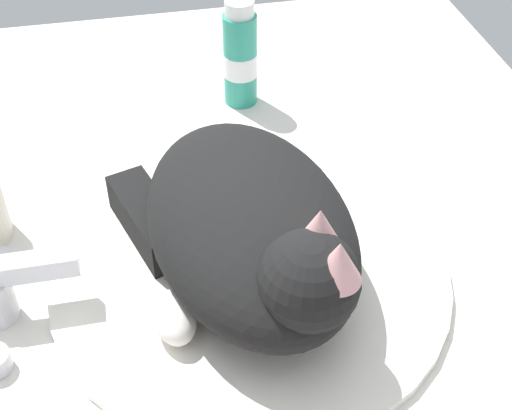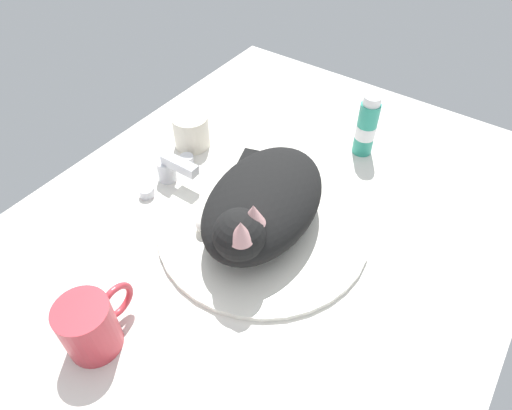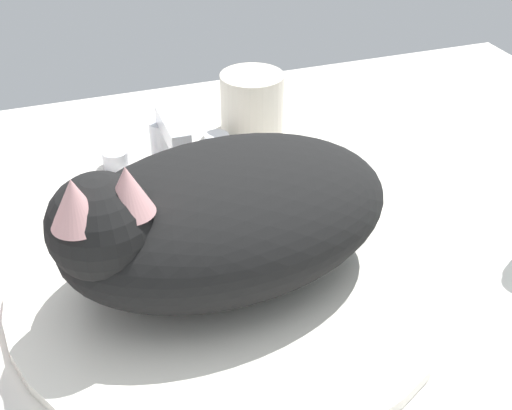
% 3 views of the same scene
% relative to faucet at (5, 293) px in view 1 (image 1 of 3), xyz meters
% --- Properties ---
extents(ground_plane, '(1.10, 0.83, 0.03)m').
position_rel_faucet_xyz_m(ground_plane, '(0.00, -0.22, -0.04)').
color(ground_plane, silver).
extents(sink_basin, '(0.37, 0.37, 0.01)m').
position_rel_faucet_xyz_m(sink_basin, '(0.00, -0.22, -0.02)').
color(sink_basin, white).
rests_on(sink_basin, ground_plane).
extents(faucet, '(0.14, 0.10, 0.06)m').
position_rel_faucet_xyz_m(faucet, '(0.00, 0.00, 0.00)').
color(faucet, silver).
rests_on(faucet, ground_plane).
extents(cat, '(0.29, 0.22, 0.14)m').
position_rel_faucet_xyz_m(cat, '(-0.01, -0.22, 0.04)').
color(cat, black).
rests_on(cat, sink_basin).
extents(toothpaste_bottle, '(0.04, 0.04, 0.13)m').
position_rel_faucet_xyz_m(toothpaste_bottle, '(0.30, -0.26, 0.03)').
color(toothpaste_bottle, teal).
rests_on(toothpaste_bottle, ground_plane).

